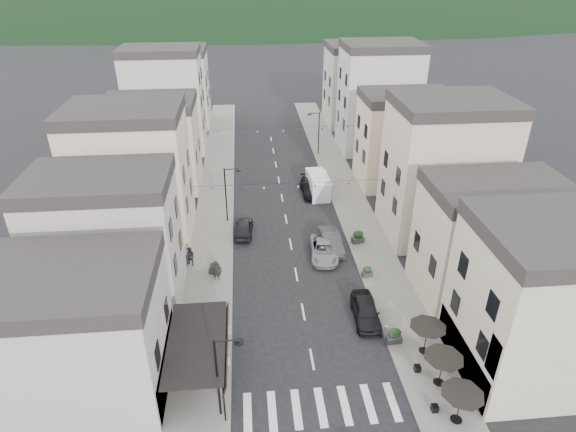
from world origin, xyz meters
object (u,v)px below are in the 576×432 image
Objects in this scene: parked_car_c at (324,250)px; pedestrian_b at (190,257)px; parked_car_e at (244,228)px; parked_car_d at (311,188)px; parked_car_a at (366,311)px; pedestrian_a at (216,271)px; delivery_van at (318,184)px; parked_car_b at (331,241)px.

pedestrian_b reaches higher than parked_car_c.
parked_car_e reaches higher than parked_car_c.
parked_car_d reaches higher than parked_car_c.
parked_car_a is 12.89m from pedestrian_a.
delivery_van is at bearing 88.60° from parked_car_c.
parked_car_e is at bearing -134.28° from parked_car_d.
parked_car_d is (0.60, 13.21, 0.03)m from parked_car_c.
parked_car_b is 0.94× the size of parked_car_d.
parked_car_c is 1.21× the size of parked_car_e.
parked_car_a is 21.98m from delivery_van.
parked_car_c is (-1.80, 8.89, -0.07)m from parked_car_a.
parked_car_a is 0.89× the size of parked_car_c.
delivery_van reaches higher than parked_car_d.
delivery_van is at bearing 93.54° from parked_car_a.
parked_car_b is 8.80m from parked_car_e.
delivery_van is (0.54, 11.85, 0.44)m from parked_car_b.
parked_car_b is 2.71× the size of pedestrian_a.
parked_car_a reaches higher than parked_car_d.
pedestrian_b is (-12.00, -0.54, 0.31)m from parked_car_c.
parked_car_c is at bearing -128.04° from parked_car_b.
pedestrian_a is (-9.61, -2.88, 0.31)m from parked_car_c.
parked_car_c is at bearing -94.26° from parked_car_d.
parked_car_d is 0.95m from delivery_van.
parked_car_a is 16.13m from pedestrian_b.
pedestrian_a is 0.99× the size of pedestrian_b.
pedestrian_a is (-11.41, 6.00, 0.24)m from parked_car_a.
parked_car_d is at bearing 88.07° from parked_car_b.
pedestrian_b is (-12.86, -1.77, 0.22)m from parked_car_b.
parked_car_c is 13.22m from parked_car_d.
pedestrian_b is (-4.76, -5.23, 0.30)m from parked_car_e.
parked_car_d is at bearing 79.76° from pedestrian_b.
delivery_van is at bearing 77.75° from pedestrian_b.
parked_car_a is 16.31m from parked_car_e.
parked_car_b reaches higher than parked_car_e.
parked_car_d is at bearing 95.62° from parked_car_a.
parked_car_d is 19.05m from pedestrian_a.
parked_car_a is at bearing -90.66° from delivery_van.
parked_car_c is 10.04m from pedestrian_a.
parked_car_b is at bearing 40.12° from pedestrian_b.
parked_car_c is at bearing 34.83° from pedestrian_b.
parked_car_b is 11.25m from pedestrian_a.
delivery_van is (0.81, -0.12, 0.49)m from parked_car_d.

